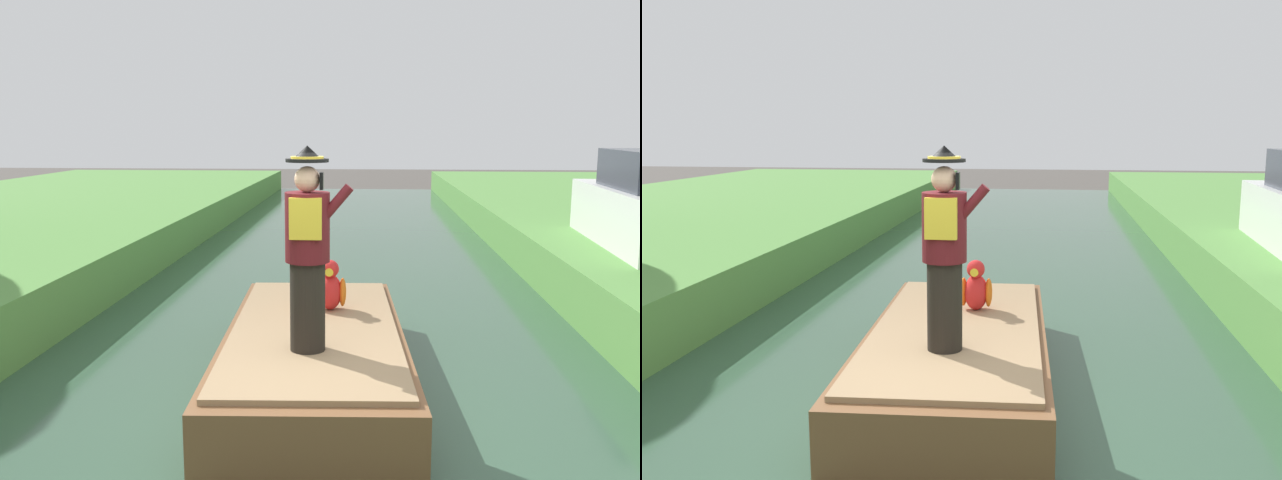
{
  "view_description": "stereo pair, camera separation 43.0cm",
  "coord_description": "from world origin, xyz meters",
  "views": [
    {
      "loc": [
        0.52,
        -5.31,
        2.71
      ],
      "look_at": [
        0.06,
        1.27,
        1.61
      ],
      "focal_mm": 37.83,
      "sensor_mm": 36.0,
      "label": 1
    },
    {
      "loc": [
        0.95,
        -5.27,
        2.71
      ],
      "look_at": [
        0.06,
        1.27,
        1.61
      ],
      "focal_mm": 37.83,
      "sensor_mm": 36.0,
      "label": 2
    }
  ],
  "objects": [
    {
      "name": "boat",
      "position": [
        0.0,
        1.33,
        0.4
      ],
      "size": [
        2.01,
        4.29,
        0.61
      ],
      "color": "brown",
      "rests_on": "canal_water"
    },
    {
      "name": "ground_plane",
      "position": [
        0.0,
        0.0,
        0.0
      ],
      "size": [
        80.0,
        80.0,
        0.0
      ],
      "primitive_type": "plane",
      "color": "#4C4742"
    },
    {
      "name": "parrot_plush",
      "position": [
        0.12,
        1.96,
        0.95
      ],
      "size": [
        0.36,
        0.34,
        0.57
      ],
      "color": "red",
      "rests_on": "boat"
    },
    {
      "name": "person_pirate",
      "position": [
        -0.0,
        0.57,
        1.64
      ],
      "size": [
        0.61,
        0.42,
        1.85
      ],
      "rotation": [
        0.0,
        0.0,
        0.15
      ],
      "color": "black",
      "rests_on": "boat"
    },
    {
      "name": "canal_water",
      "position": [
        0.0,
        0.0,
        0.05
      ],
      "size": [
        6.52,
        48.0,
        0.1
      ],
      "primitive_type": "cube",
      "color": "#33513D",
      "rests_on": "ground"
    }
  ]
}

